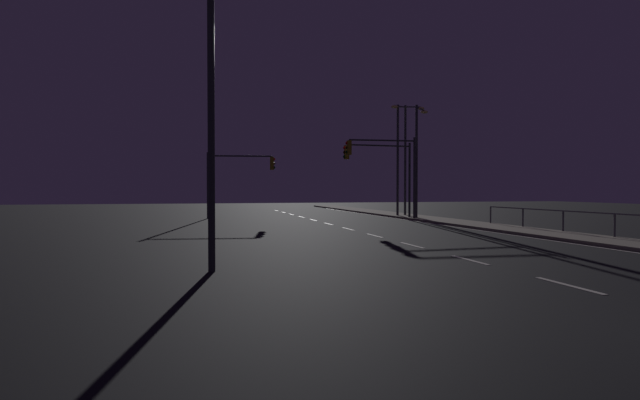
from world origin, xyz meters
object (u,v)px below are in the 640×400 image
(traffic_light_far_right, at_px, (239,171))
(street_lamp_far_end, at_px, (404,151))
(street_lamp_corner, at_px, (418,151))
(street_lamp_mid_block, at_px, (402,150))
(traffic_light_far_left, at_px, (385,160))
(traffic_light_far_center, at_px, (381,163))
(street_lamp_across_street, at_px, (215,85))

(traffic_light_far_right, relative_size, street_lamp_far_end, 0.58)
(street_lamp_corner, bearing_deg, street_lamp_mid_block, 87.83)
(street_lamp_far_end, bearing_deg, street_lamp_corner, -97.45)
(traffic_light_far_left, relative_size, street_lamp_far_end, 0.65)
(traffic_light_far_right, height_order, traffic_light_far_center, traffic_light_far_center)
(traffic_light_far_center, height_order, street_lamp_far_end, street_lamp_far_end)
(traffic_light_far_center, height_order, street_lamp_mid_block, street_lamp_mid_block)
(street_lamp_across_street, xyz_separation_m, street_lamp_mid_block, (14.72, 22.55, 0.46))
(street_lamp_corner, bearing_deg, traffic_light_far_center, 164.38)
(traffic_light_far_right, distance_m, street_lamp_across_street, 24.21)
(traffic_light_far_center, bearing_deg, street_lamp_mid_block, 42.44)
(street_lamp_far_end, height_order, street_lamp_mid_block, street_lamp_far_end)
(street_lamp_corner, bearing_deg, traffic_light_far_right, 159.09)
(traffic_light_far_left, distance_m, traffic_light_far_right, 10.63)
(traffic_light_far_left, distance_m, street_lamp_corner, 2.77)
(street_lamp_across_street, relative_size, street_lamp_corner, 0.99)
(street_lamp_mid_block, bearing_deg, traffic_light_far_right, 172.98)
(street_lamp_far_end, bearing_deg, traffic_light_far_left, -128.08)
(traffic_light_far_right, distance_m, street_lamp_mid_block, 12.30)
(street_lamp_far_end, relative_size, street_lamp_corner, 1.08)
(traffic_light_far_left, height_order, street_lamp_mid_block, street_lamp_mid_block)
(traffic_light_far_left, height_order, street_lamp_far_end, street_lamp_far_end)
(street_lamp_across_street, relative_size, street_lamp_mid_block, 0.92)
(traffic_light_far_left, height_order, street_lamp_across_street, street_lamp_across_street)
(traffic_light_far_right, relative_size, street_lamp_corner, 0.63)
(traffic_light_far_left, distance_m, street_lamp_far_end, 5.13)
(traffic_light_far_left, xyz_separation_m, traffic_light_far_center, (0.15, 1.15, -0.16))
(traffic_light_far_right, bearing_deg, street_lamp_mid_block, -7.02)
(traffic_light_far_left, bearing_deg, traffic_light_far_right, 151.71)
(street_lamp_mid_block, bearing_deg, street_lamp_corner, -92.17)
(traffic_light_far_left, relative_size, traffic_light_far_center, 1.05)
(street_lamp_corner, bearing_deg, street_lamp_far_end, 82.55)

